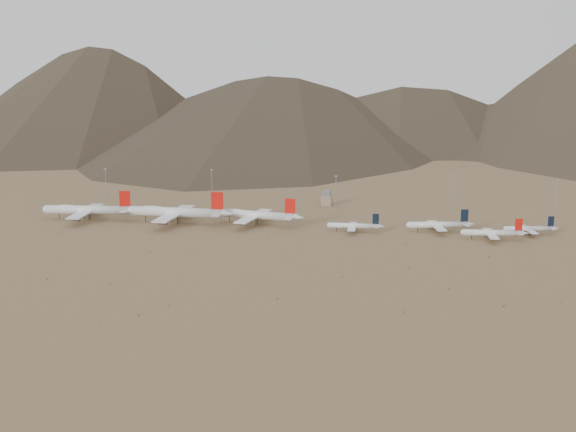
% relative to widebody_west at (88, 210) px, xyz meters
% --- Properties ---
extents(ground, '(3000.00, 3000.00, 0.00)m').
position_rel_widebody_west_xyz_m(ground, '(134.43, -36.00, -7.44)').
color(ground, '#92714B').
rests_on(ground, ground).
extents(mountain_ridge, '(4400.00, 1000.00, 300.00)m').
position_rel_widebody_west_xyz_m(mountain_ridge, '(134.43, 864.00, 142.56)').
color(mountain_ridge, '#483C2B').
rests_on(mountain_ridge, ground).
extents(widebody_west, '(72.59, 56.11, 21.57)m').
position_rel_widebody_west_xyz_m(widebody_west, '(0.00, 0.00, 0.00)').
color(widebody_west, white).
rests_on(widebody_west, ground).
extents(widebody_centre, '(79.60, 61.08, 23.63)m').
position_rel_widebody_west_xyz_m(widebody_centre, '(67.17, -1.38, 0.71)').
color(widebody_centre, white).
rests_on(widebody_centre, ground).
extents(widebody_east, '(67.28, 52.53, 20.13)m').
position_rel_widebody_west_xyz_m(widebody_east, '(123.12, 4.04, -0.50)').
color(widebody_east, white).
rests_on(widebody_east, ground).
extents(narrowbody_a, '(38.86, 27.75, 12.82)m').
position_rel_widebody_west_xyz_m(narrowbody_a, '(193.72, -7.76, -3.28)').
color(narrowbody_a, white).
rests_on(narrowbody_a, ground).
extents(narrowbody_b, '(46.02, 33.70, 15.35)m').
position_rel_widebody_west_xyz_m(narrowbody_b, '(249.99, 1.32, -2.46)').
color(narrowbody_b, white).
rests_on(narrowbody_b, ground).
extents(narrowbody_c, '(43.12, 31.02, 14.23)m').
position_rel_widebody_west_xyz_m(narrowbody_c, '(283.25, -16.24, -2.82)').
color(narrowbody_c, white).
rests_on(narrowbody_c, ground).
extents(narrowbody_d, '(36.89, 26.97, 12.28)m').
position_rel_widebody_west_xyz_m(narrowbody_d, '(309.10, 3.18, -3.45)').
color(narrowbody_d, white).
rests_on(narrowbody_d, ground).
extents(control_tower, '(8.00, 8.00, 12.00)m').
position_rel_widebody_west_xyz_m(control_tower, '(164.43, 84.00, -2.12)').
color(control_tower, gray).
rests_on(control_tower, ground).
extents(mast_far_west, '(2.00, 0.60, 25.70)m').
position_rel_widebody_west_xyz_m(mast_far_west, '(-22.05, 83.75, 6.77)').
color(mast_far_west, gray).
rests_on(mast_far_west, ground).
extents(mast_west, '(2.00, 0.60, 25.70)m').
position_rel_widebody_west_xyz_m(mast_west, '(67.36, 92.81, 6.77)').
color(mast_west, gray).
rests_on(mast_west, ground).
extents(mast_centre, '(2.00, 0.60, 25.70)m').
position_rel_widebody_west_xyz_m(mast_centre, '(172.82, 74.19, 6.77)').
color(mast_centre, gray).
rests_on(mast_centre, ground).
extents(mast_east, '(2.00, 0.60, 25.70)m').
position_rel_widebody_west_xyz_m(mast_east, '(261.18, 99.03, 6.77)').
color(mast_east, gray).
rests_on(mast_east, ground).
extents(mast_far_east, '(2.00, 0.60, 25.70)m').
position_rel_widebody_west_xyz_m(mast_far_east, '(340.84, 88.66, 6.77)').
color(mast_far_east, gray).
rests_on(mast_far_east, ground).
extents(desert_scrub, '(434.22, 179.27, 0.95)m').
position_rel_widebody_west_xyz_m(desert_scrub, '(99.50, -128.21, -7.09)').
color(desert_scrub, olive).
rests_on(desert_scrub, ground).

